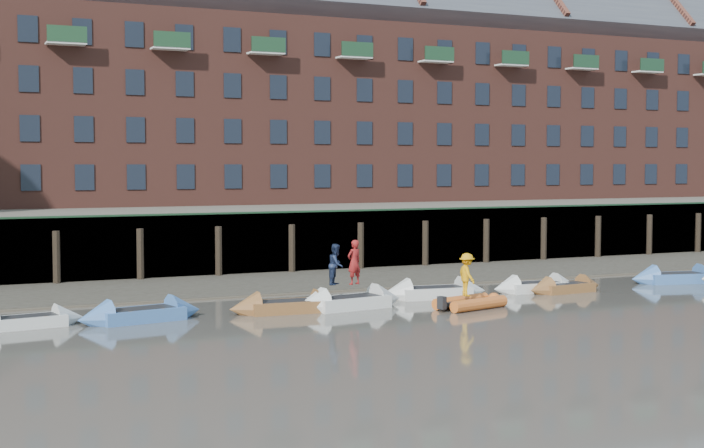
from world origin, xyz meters
TOP-DOWN VIEW (x-y plane):
  - ground at (0.00, 0.00)m, footprint 220.00×220.00m
  - foreshore at (0.00, 18.00)m, footprint 110.00×8.00m
  - mud_band at (0.00, 14.60)m, footprint 110.00×1.60m
  - river_wall at (-0.00, 22.38)m, footprint 110.00×1.23m
  - bank_terrace at (0.00, 36.00)m, footprint 110.00×28.00m
  - apartment_terrace at (-0.00, 36.99)m, footprint 80.60×15.56m
  - rowboat_0 at (-16.63, 9.72)m, footprint 4.21×1.78m
  - rowboat_1 at (-12.65, 9.42)m, footprint 4.98×2.28m
  - rowboat_2 at (-6.98, 9.20)m, footprint 4.70×1.61m
  - rowboat_3 at (-4.33, 9.12)m, footprint 5.07×2.14m
  - rowboat_4 at (0.26, 10.41)m, footprint 4.93×1.94m
  - rowboat_5 at (5.45, 10.36)m, footprint 4.34×1.37m
  - rowboat_6 at (6.61, 9.65)m, footprint 4.13×1.53m
  - rowboat_7 at (13.66, 10.27)m, footprint 4.99×2.32m
  - rib_tender at (0.21, 7.20)m, footprint 3.24×2.20m
  - person_rower_a at (-4.12, 9.15)m, footprint 0.76×0.61m
  - person_rower_b at (-4.84, 9.30)m, footprint 0.99×1.02m
  - person_rib_crew at (-0.06, 7.17)m, footprint 0.76×1.18m

SIDE VIEW (x-z plane):
  - ground at x=0.00m, z-range 0.00..0.00m
  - foreshore at x=0.00m, z-range -0.25..0.25m
  - mud_band at x=0.00m, z-range -0.05..0.05m
  - rowboat_6 at x=6.61m, z-range -0.38..0.79m
  - rowboat_0 at x=-16.63m, z-range -0.38..0.80m
  - rowboat_5 at x=5.45m, z-range -0.40..0.85m
  - rib_tender at x=0.21m, z-range -0.04..0.51m
  - rowboat_2 at x=-6.98m, z-range -0.43..0.91m
  - rowboat_4 at x=0.26m, z-range -0.45..0.94m
  - rowboat_1 at x=-12.65m, z-range -0.45..0.94m
  - rowboat_7 at x=13.66m, z-range -0.45..0.94m
  - rowboat_3 at x=-4.33m, z-range -0.46..0.96m
  - person_rib_crew at x=-0.06m, z-range 0.51..2.23m
  - river_wall at x=0.00m, z-range -0.06..3.24m
  - bank_terrace at x=0.00m, z-range 0.00..3.20m
  - person_rower_b at x=-4.84m, z-range 0.96..2.61m
  - person_rower_a at x=-4.12m, z-range 0.96..2.75m
  - apartment_terrace at x=0.00m, z-range 2.34..23.31m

